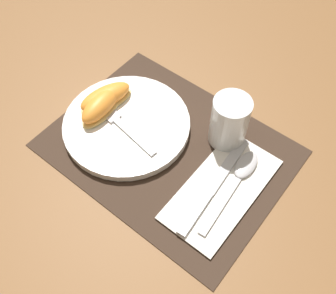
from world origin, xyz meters
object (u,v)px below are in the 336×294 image
knife (213,186)px  plate (127,124)px  juice_glass (229,124)px  citrus_wedge_1 (101,106)px  spoon (240,175)px  citrus_wedge_0 (104,98)px  fork (119,122)px

knife → plate: bearing=178.2°
juice_glass → citrus_wedge_1: 0.25m
knife → spoon: bearing=63.1°
citrus_wedge_0 → plate: bearing=-7.8°
spoon → fork: fork is taller
spoon → plate: bearing=-170.2°
plate → citrus_wedge_0: 0.07m
knife → fork: bearing=-179.0°
knife → spoon: 0.05m
citrus_wedge_1 → knife: bearing=0.7°
spoon → citrus_wedge_0: 0.30m
juice_glass → fork: 0.21m
plate → spoon: size_ratio=1.28×
fork → knife: bearing=1.0°
citrus_wedge_0 → citrus_wedge_1: (0.01, -0.02, 0.00)m
spoon → citrus_wedge_0: size_ratio=1.60×
citrus_wedge_0 → citrus_wedge_1: size_ratio=1.09×
juice_glass → spoon: 0.10m
knife → citrus_wedge_0: (-0.27, 0.02, 0.03)m
spoon → citrus_wedge_1: bearing=-170.1°
spoon → citrus_wedge_1: 0.30m
plate → fork: 0.02m
knife → citrus_wedge_1: citrus_wedge_1 is taller
plate → spoon: 0.24m
knife → citrus_wedge_1: 0.27m
juice_glass → citrus_wedge_1: size_ratio=0.93×
plate → juice_glass: juice_glass is taller
spoon → juice_glass: bearing=139.0°
citrus_wedge_1 → plate: bearing=10.1°
juice_glass → fork: size_ratio=0.58×
citrus_wedge_0 → spoon: bearing=6.1°
juice_glass → knife: juice_glass is taller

